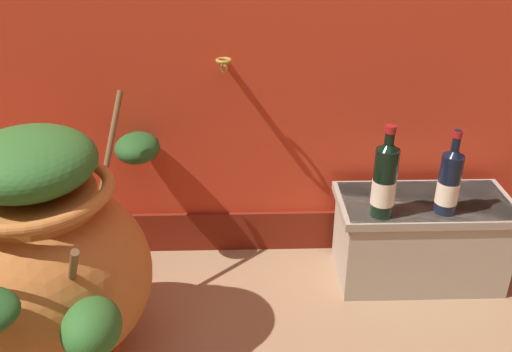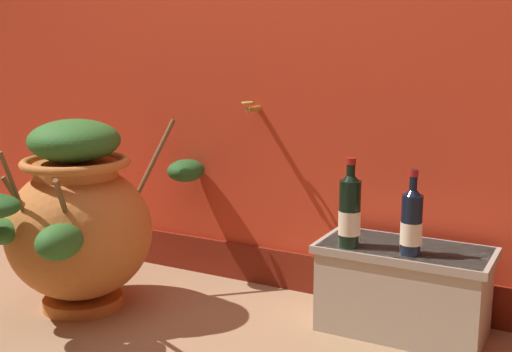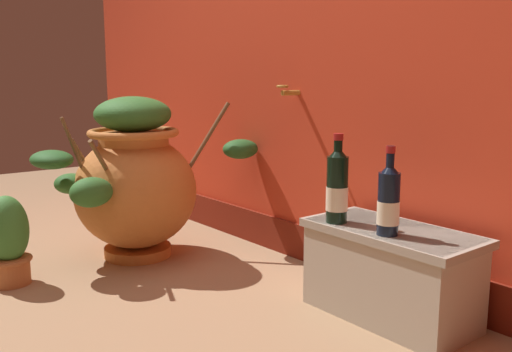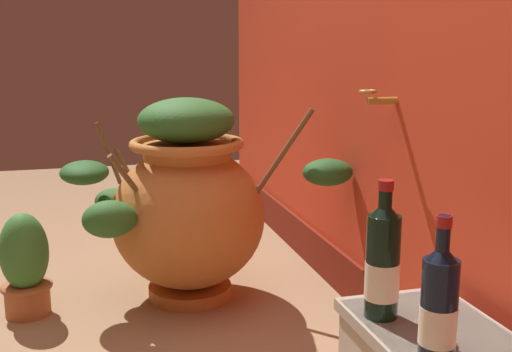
# 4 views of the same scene
# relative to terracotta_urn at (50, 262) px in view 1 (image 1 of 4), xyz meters

# --- Properties ---
(terracotta_urn) EXTENTS (0.59, 1.05, 0.78)m
(terracotta_urn) POSITION_rel_terracotta_urn_xyz_m (0.00, 0.00, 0.00)
(terracotta_urn) COLOR #C17033
(terracotta_urn) RESTS_ON ground_plane
(stone_ledge) EXTENTS (0.64, 0.31, 0.34)m
(stone_ledge) POSITION_rel_terracotta_urn_xyz_m (1.23, 0.39, -0.19)
(stone_ledge) COLOR #B2A893
(stone_ledge) RESTS_ON ground_plane
(wine_bottle_left) EXTENTS (0.08, 0.08, 0.31)m
(wine_bottle_left) POSITION_rel_terracotta_urn_xyz_m (1.27, 0.31, 0.08)
(wine_bottle_left) COLOR black
(wine_bottle_left) RESTS_ON stone_ledge
(wine_bottle_middle) EXTENTS (0.08, 0.08, 0.33)m
(wine_bottle_middle) POSITION_rel_terracotta_urn_xyz_m (1.04, 0.30, 0.10)
(wine_bottle_middle) COLOR black
(wine_bottle_middle) RESTS_ON stone_ledge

